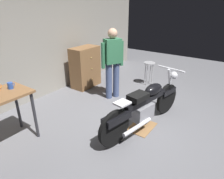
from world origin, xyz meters
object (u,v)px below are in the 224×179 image
(shop_stool, at_px, (149,67))
(wooden_dresser, at_px, (85,67))
(person_standing, at_px, (113,61))
(motorcycle, at_px, (145,105))
(mug_blue_enamel, at_px, (10,86))

(shop_stool, height_order, wooden_dresser, wooden_dresser)
(person_standing, distance_m, shop_stool, 1.42)
(motorcycle, bearing_deg, mug_blue_enamel, 142.66)
(person_standing, bearing_deg, mug_blue_enamel, 15.36)
(shop_stool, bearing_deg, mug_blue_enamel, 167.19)
(person_standing, height_order, wooden_dresser, person_standing)
(shop_stool, height_order, mug_blue_enamel, mug_blue_enamel)
(wooden_dresser, relative_size, mug_blue_enamel, 9.31)
(person_standing, distance_m, wooden_dresser, 1.10)
(person_standing, bearing_deg, motorcycle, 87.34)
(motorcycle, distance_m, shop_stool, 2.20)
(shop_stool, bearing_deg, motorcycle, -156.29)
(shop_stool, xyz_separation_m, mug_blue_enamel, (-3.53, 0.80, 0.46))
(motorcycle, height_order, person_standing, person_standing)
(wooden_dresser, bearing_deg, mug_blue_enamel, -166.65)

